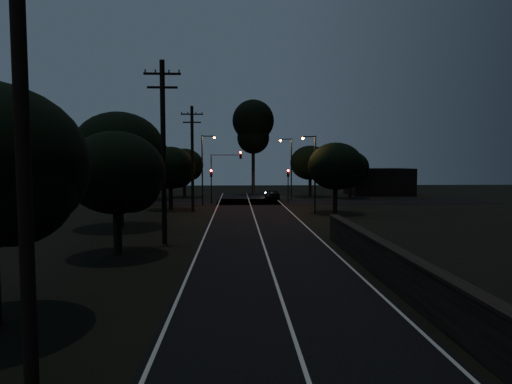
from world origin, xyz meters
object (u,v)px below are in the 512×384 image
utility_pole_mid (163,149)px  signal_left (211,180)px  signal_right (288,180)px  streetlight_c (313,168)px  tall_pine (253,126)px  signal_mast (225,167)px  streetlight_a (204,165)px  car (272,194)px  utility_pole_near (21,99)px  streetlight_b (290,165)px  utility_pole_far (192,157)px

utility_pole_mid → signal_left: 25.19m
utility_pole_mid → signal_right: size_ratio=2.68×
signal_left → streetlight_c: streetlight_c is taller
tall_pine → signal_left: (-5.60, -15.01, -7.62)m
signal_mast → streetlight_a: (-2.39, -1.99, 0.30)m
signal_mast → car: signal_mast is taller
utility_pole_mid → streetlight_a: (0.69, 23.00, -1.10)m
utility_pole_near → signal_left: utility_pole_near is taller
signal_left → streetlight_b: (9.91, 4.01, 1.80)m
signal_right → streetlight_a: 10.26m
signal_mast → car: bearing=44.5°
tall_pine → car: 13.46m
tall_pine → streetlight_a: (-6.31, -17.00, -5.82)m
streetlight_b → car: bearing=136.5°
streetlight_a → streetlight_c: bearing=-35.7°
utility_pole_mid → tall_pine: (7.00, 40.00, 4.71)m
signal_mast → tall_pine: bearing=75.4°
utility_pole_mid → signal_left: bearing=86.8°
utility_pole_far → tall_pine: bearing=73.1°
utility_pole_mid → signal_mast: size_ratio=1.76×
signal_mast → car: (6.11, 6.01, -3.65)m
utility_pole_near → utility_pole_far: 34.01m
signal_left → car: signal_left is taller
utility_pole_mid → utility_pole_far: 17.00m
signal_left → signal_mast: size_ratio=0.66×
tall_pine → streetlight_b: (4.31, -11.00, -5.82)m
signal_mast → streetlight_c: bearing=-48.8°
utility_pole_mid → streetlight_b: size_ratio=1.38×
car → tall_pine: bearing=-80.8°
signal_left → signal_right: size_ratio=1.00×
utility_pole_near → streetlight_b: 47.40m
streetlight_b → signal_mast: bearing=-154.0°
utility_pole_near → signal_left: (1.40, 41.99, -3.41)m
signal_right → signal_mast: (-7.51, 0.00, 1.50)m
utility_pole_mid → streetlight_b: utility_pole_mid is taller
streetlight_a → streetlight_b: 12.19m
car → utility_pole_near: bearing=74.6°
utility_pole_far → streetlight_c: 12.05m
streetlight_a → utility_pole_near: bearing=-91.0°
utility_pole_near → signal_right: (10.60, 41.99, -3.41)m
streetlight_a → car: (8.51, 8.00, -3.95)m
signal_left → signal_right: bearing=0.0°
signal_left → streetlight_c: (10.43, -9.99, 1.51)m
utility_pole_near → utility_pole_far: (0.00, 34.00, -0.76)m
tall_pine → streetlight_b: size_ratio=1.81×
signal_right → signal_mast: 7.66m
utility_pole_far → signal_mast: size_ratio=1.68×
signal_right → streetlight_c: (1.23, -9.99, 1.51)m
utility_pole_far → car: 17.43m
car → utility_pole_far: bearing=52.1°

